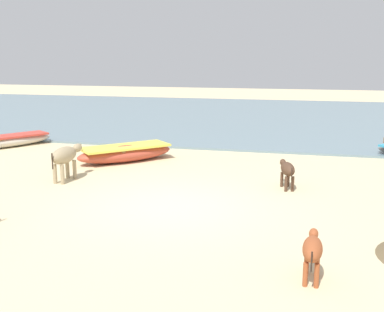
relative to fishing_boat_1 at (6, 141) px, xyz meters
name	(u,v)px	position (x,y,z in m)	size (l,w,h in m)	color
ground	(169,207)	(8.02, -5.45, -0.24)	(80.00, 80.00, 0.00)	beige
sea_water	(253,116)	(8.02, 11.20, -0.20)	(60.00, 20.00, 0.08)	slate
fishing_boat_1	(6,141)	(0.00, 0.00, 0.00)	(2.68, 3.43, 0.63)	beige
fishing_boat_4	(125,153)	(5.29, -1.22, 0.05)	(3.03, 3.04, 0.72)	#B74733
calf_near_dark	(287,170)	(10.55, -3.26, 0.27)	(0.52, 1.06, 0.70)	#4C3323
calf_far_rust	(313,250)	(11.16, -8.36, 0.25)	(0.32, 1.05, 0.68)	#9E4C28
cow_second_adult_dun	(65,156)	(4.60, -3.89, 0.45)	(0.49, 1.47, 0.95)	tan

